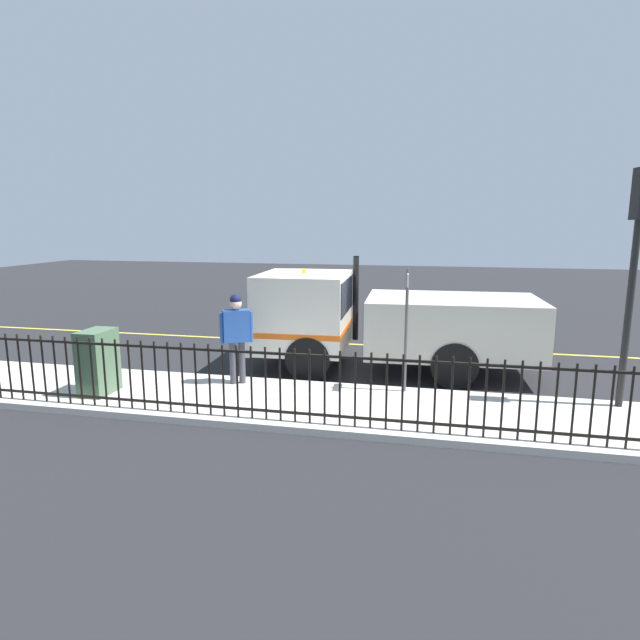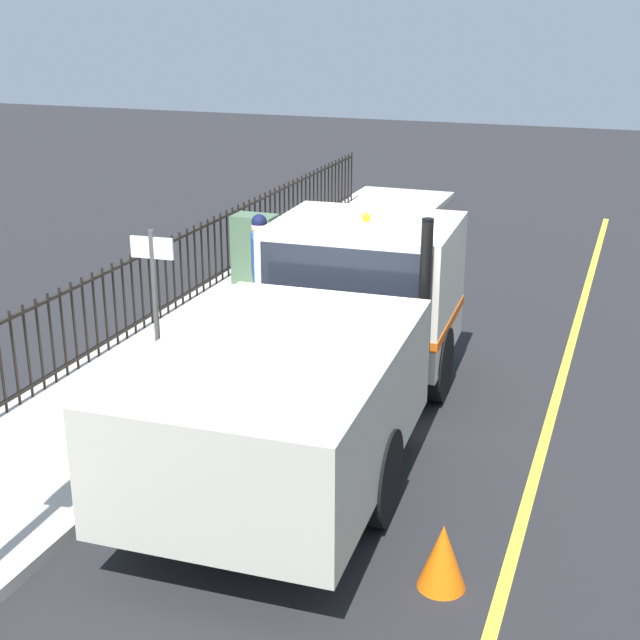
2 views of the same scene
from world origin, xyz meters
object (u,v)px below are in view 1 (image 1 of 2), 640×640
object	(u,v)px
worker_standing	(236,329)
utility_cabinet	(98,362)
street_sign	(407,316)
traffic_light_near	(636,241)
work_truck	(373,317)
traffic_cone	(480,344)

from	to	relation	value
worker_standing	utility_cabinet	distance (m)	2.66
utility_cabinet	street_sign	bearing A→B (deg)	103.37
worker_standing	traffic_light_near	bearing A→B (deg)	-26.55
traffic_light_near	work_truck	bearing A→B (deg)	60.41
work_truck	traffic_light_near	bearing A→B (deg)	-113.87
traffic_light_near	utility_cabinet	distance (m)	9.81
worker_standing	traffic_cone	distance (m)	6.42
work_truck	utility_cabinet	world-z (taller)	work_truck
street_sign	work_truck	bearing A→B (deg)	-154.60
utility_cabinet	worker_standing	bearing A→B (deg)	115.95
traffic_light_near	street_sign	size ratio (longest dim) A/B	1.73
worker_standing	utility_cabinet	bearing A→B (deg)	178.08
work_truck	traffic_cone	world-z (taller)	work_truck
traffic_cone	street_sign	xyz separation A→B (m)	(3.70, -1.69, 1.29)
work_truck	utility_cabinet	size ratio (longest dim) A/B	5.24
worker_standing	street_sign	bearing A→B (deg)	-24.35
work_truck	traffic_cone	distance (m)	3.32
utility_cabinet	street_sign	distance (m)	5.90
work_truck	utility_cabinet	xyz separation A→B (m)	(3.11, -4.84, -0.49)
work_truck	worker_standing	size ratio (longest dim) A/B	3.52
worker_standing	street_sign	world-z (taller)	street_sign
utility_cabinet	traffic_cone	world-z (taller)	utility_cabinet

